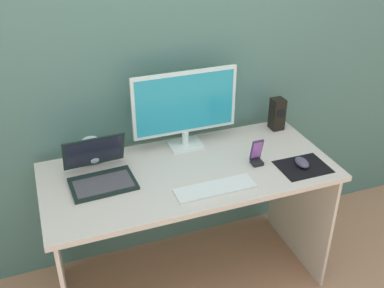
{
  "coord_description": "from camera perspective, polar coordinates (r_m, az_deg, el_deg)",
  "views": [
    {
      "loc": [
        -0.65,
        -1.8,
        2.0
      ],
      "look_at": [
        0.01,
        -0.02,
        0.92
      ],
      "focal_mm": 42.44,
      "sensor_mm": 36.0,
      "label": 1
    }
  ],
  "objects": [
    {
      "name": "ground_plane",
      "position": [
        2.77,
        -0.3,
        -16.52
      ],
      "size": [
        8.0,
        8.0,
        0.0
      ],
      "primitive_type": "plane",
      "color": "tan"
    },
    {
      "name": "laptop",
      "position": [
        2.23,
        -11.5,
        -3.56
      ],
      "size": [
        0.32,
        0.3,
        0.2
      ],
      "color": "black",
      "rests_on": "desk"
    },
    {
      "name": "wall_back",
      "position": [
        2.41,
        -3.68,
        11.55
      ],
      "size": [
        6.0,
        0.04,
        2.5
      ],
      "primitive_type": "cube",
      "color": "slate",
      "rests_on": "ground_plane"
    },
    {
      "name": "phone_in_dock",
      "position": [
        2.33,
        8.13,
        -1.44
      ],
      "size": [
        0.06,
        0.06,
        0.14
      ],
      "color": "black",
      "rests_on": "desk"
    },
    {
      "name": "keyboard_external",
      "position": [
        2.14,
        2.91,
        -5.57
      ],
      "size": [
        0.39,
        0.12,
        0.01
      ],
      "primitive_type": "cube",
      "rotation": [
        0.0,
        0.0,
        0.01
      ],
      "color": "white",
      "rests_on": "desk"
    },
    {
      "name": "speaker_right",
      "position": [
        2.67,
        10.65,
        3.73
      ],
      "size": [
        0.07,
        0.08,
        0.19
      ],
      "color": "black",
      "rests_on": "desk"
    },
    {
      "name": "desk",
      "position": [
        2.37,
        -0.34,
        -6.42
      ],
      "size": [
        1.46,
        0.67,
        0.76
      ],
      "color": "beige",
      "rests_on": "ground_plane"
    },
    {
      "name": "mouse",
      "position": [
        2.37,
        13.66,
        -2.28
      ],
      "size": [
        0.07,
        0.1,
        0.04
      ],
      "primitive_type": "ellipsoid",
      "rotation": [
        0.0,
        0.0,
        -0.06
      ],
      "color": "#49465D",
      "rests_on": "mousepad"
    },
    {
      "name": "fishbowl",
      "position": [
        2.37,
        -12.5,
        -0.74
      ],
      "size": [
        0.15,
        0.15,
        0.15
      ],
      "primitive_type": "sphere",
      "color": "silver",
      "rests_on": "desk"
    },
    {
      "name": "monitor",
      "position": [
        2.38,
        -0.88,
        4.76
      ],
      "size": [
        0.57,
        0.14,
        0.43
      ],
      "color": "white",
      "rests_on": "desk"
    },
    {
      "name": "mousepad",
      "position": [
        2.37,
        13.76,
        -2.8
      ],
      "size": [
        0.25,
        0.2,
        0.0
      ],
      "primitive_type": "cube",
      "color": "black",
      "rests_on": "desk"
    }
  ]
}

